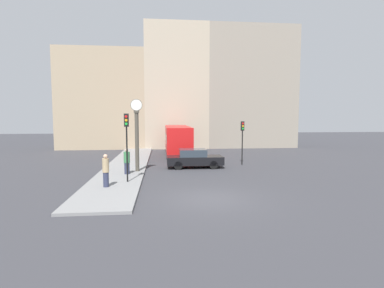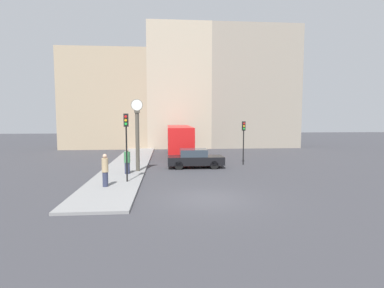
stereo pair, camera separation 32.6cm
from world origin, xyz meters
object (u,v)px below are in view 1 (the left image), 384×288
Objects in this scene: pedestrian_green_hoodie at (127,162)px; pedestrian_tan_coat at (106,170)px; street_clock at (137,135)px; bus_distant at (177,139)px; traffic_light_near at (127,133)px; traffic_light_far at (242,134)px; sedan_car at (194,158)px.

pedestrian_tan_coat is at bearing -100.89° from pedestrian_green_hoodie.
street_clock is 2.81× the size of pedestrian_tan_coat.
pedestrian_green_hoodie is (0.71, 3.67, -0.07)m from pedestrian_tan_coat.
bus_distant is 2.41× the size of traffic_light_near.
bus_distant is 9.97m from street_clock.
traffic_light_far is at bearing 38.13° from pedestrian_tan_coat.
bus_distant reaches higher than pedestrian_tan_coat.
bus_distant is at bearing 70.50° from street_clock.
sedan_car is 1.08× the size of traffic_light_near.
street_clock is at bearing 59.36° from pedestrian_green_hoodie.
street_clock is at bearing -160.98° from traffic_light_far.
traffic_light_far is at bearing 15.15° from sedan_car.
street_clock is (-3.31, -9.35, 0.98)m from bus_distant.
pedestrian_green_hoodie is (-0.31, 2.47, -2.01)m from traffic_light_near.
bus_distant is at bearing 96.80° from sedan_car.
traffic_light_near is (-3.61, -12.84, 1.28)m from bus_distant.
sedan_car is at bearing 49.37° from pedestrian_tan_coat.
pedestrian_tan_coat is (-9.62, -7.55, -1.53)m from traffic_light_far.
bus_distant reaches higher than sedan_car.
traffic_light_near is 3.52m from street_clock.
sedan_car is at bearing 49.30° from traffic_light_near.
pedestrian_tan_coat is at bearing -141.87° from traffic_light_far.
sedan_car is at bearing -83.20° from bus_distant.
pedestrian_green_hoodie is (-4.82, -2.77, 0.24)m from sedan_car.
street_clock is at bearing -157.39° from sedan_car.
sedan_car is at bearing 29.92° from pedestrian_green_hoodie.
bus_distant is at bearing 71.78° from pedestrian_tan_coat.
street_clock reaches higher than sedan_car.
sedan_car is 4.62m from traffic_light_far.
pedestrian_green_hoodie is at bearing -110.68° from bus_distant.
sedan_car is 7.28m from traffic_light_near.
traffic_light_near is 2.50m from pedestrian_tan_coat.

